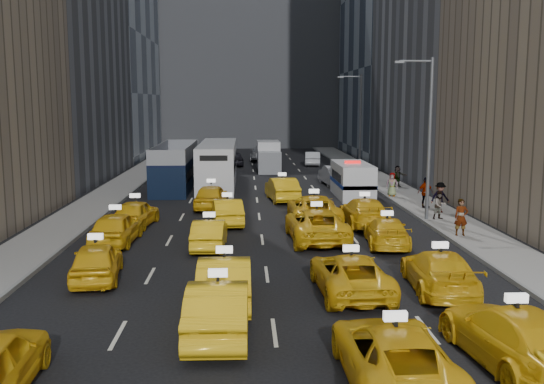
{
  "coord_description": "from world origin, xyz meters",
  "views": [
    {
      "loc": [
        -0.83,
        -20.77,
        6.63
      ],
      "look_at": [
        0.58,
        10.25,
        2.0
      ],
      "focal_mm": 40.0,
      "sensor_mm": 36.0,
      "label": 1
    }
  ],
  "objects_px": {
    "taxi_3": "(514,336)",
    "nypd_van": "(352,180)",
    "pedestrian_0": "(461,217)",
    "box_truck": "(269,157)",
    "taxi_1": "(218,308)",
    "double_decker": "(176,167)",
    "taxi_2": "(394,354)",
    "city_bus": "(218,164)"
  },
  "relations": [
    {
      "from": "taxi_3",
      "to": "box_truck",
      "type": "distance_m",
      "value": 44.21
    },
    {
      "from": "box_truck",
      "to": "pedestrian_0",
      "type": "bearing_deg",
      "value": -78.77
    },
    {
      "from": "double_decker",
      "to": "taxi_2",
      "type": "bearing_deg",
      "value": -72.19
    },
    {
      "from": "nypd_van",
      "to": "city_bus",
      "type": "relative_size",
      "value": 0.46
    },
    {
      "from": "taxi_2",
      "to": "box_truck",
      "type": "bearing_deg",
      "value": -88.89
    },
    {
      "from": "taxi_2",
      "to": "box_truck",
      "type": "relative_size",
      "value": 0.82
    },
    {
      "from": "taxi_3",
      "to": "nypd_van",
      "type": "relative_size",
      "value": 0.87
    },
    {
      "from": "taxi_1",
      "to": "taxi_2",
      "type": "distance_m",
      "value": 5.37
    },
    {
      "from": "taxi_1",
      "to": "box_truck",
      "type": "bearing_deg",
      "value": -93.7
    },
    {
      "from": "nypd_van",
      "to": "double_decker",
      "type": "distance_m",
      "value": 13.79
    },
    {
      "from": "taxi_3",
      "to": "city_bus",
      "type": "distance_m",
      "value": 35.04
    },
    {
      "from": "taxi_1",
      "to": "double_decker",
      "type": "distance_m",
      "value": 30.48
    },
    {
      "from": "taxi_2",
      "to": "pedestrian_0",
      "type": "bearing_deg",
      "value": -115.33
    },
    {
      "from": "nypd_van",
      "to": "pedestrian_0",
      "type": "xyz_separation_m",
      "value": [
        2.99,
        -13.33,
        -0.1
      ]
    },
    {
      "from": "taxi_3",
      "to": "double_decker",
      "type": "bearing_deg",
      "value": -75.37
    },
    {
      "from": "taxi_2",
      "to": "box_truck",
      "type": "distance_m",
      "value": 44.88
    },
    {
      "from": "taxi_1",
      "to": "taxi_3",
      "type": "distance_m",
      "value": 7.92
    },
    {
      "from": "nypd_van",
      "to": "pedestrian_0",
      "type": "distance_m",
      "value": 13.67
    },
    {
      "from": "city_bus",
      "to": "pedestrian_0",
      "type": "xyz_separation_m",
      "value": [
        12.68,
        -19.58,
        -0.63
      ]
    },
    {
      "from": "nypd_van",
      "to": "box_truck",
      "type": "bearing_deg",
      "value": 101.2
    },
    {
      "from": "taxi_2",
      "to": "taxi_3",
      "type": "relative_size",
      "value": 0.98
    },
    {
      "from": "taxi_1",
      "to": "box_truck",
      "type": "distance_m",
      "value": 41.72
    },
    {
      "from": "taxi_1",
      "to": "city_bus",
      "type": "relative_size",
      "value": 0.37
    },
    {
      "from": "taxi_3",
      "to": "nypd_van",
      "type": "bearing_deg",
      "value": -97.42
    },
    {
      "from": "nypd_van",
      "to": "pedestrian_0",
      "type": "height_order",
      "value": "nypd_van"
    },
    {
      "from": "double_decker",
      "to": "taxi_1",
      "type": "bearing_deg",
      "value": -78.41
    },
    {
      "from": "taxi_2",
      "to": "double_decker",
      "type": "bearing_deg",
      "value": -75.59
    },
    {
      "from": "double_decker",
      "to": "pedestrian_0",
      "type": "bearing_deg",
      "value": -45.91
    },
    {
      "from": "taxi_3",
      "to": "pedestrian_0",
      "type": "distance_m",
      "value": 14.78
    },
    {
      "from": "taxi_2",
      "to": "pedestrian_0",
      "type": "relative_size",
      "value": 2.88
    },
    {
      "from": "taxi_1",
      "to": "pedestrian_0",
      "type": "height_order",
      "value": "pedestrian_0"
    },
    {
      "from": "taxi_2",
      "to": "box_truck",
      "type": "xyz_separation_m",
      "value": [
        -1.18,
        44.86,
        0.66
      ]
    },
    {
      "from": "taxi_2",
      "to": "taxi_3",
      "type": "height_order",
      "value": "taxi_3"
    },
    {
      "from": "taxi_2",
      "to": "nypd_van",
      "type": "distance_m",
      "value": 28.8
    },
    {
      "from": "pedestrian_0",
      "to": "box_truck",
      "type": "bearing_deg",
      "value": 109.19
    },
    {
      "from": "nypd_van",
      "to": "box_truck",
      "type": "relative_size",
      "value": 0.97
    },
    {
      "from": "taxi_1",
      "to": "pedestrian_0",
      "type": "relative_size",
      "value": 2.7
    },
    {
      "from": "taxi_2",
      "to": "city_bus",
      "type": "bearing_deg",
      "value": -81.19
    },
    {
      "from": "taxi_1",
      "to": "pedestrian_0",
      "type": "bearing_deg",
      "value": -133.0
    },
    {
      "from": "taxi_2",
      "to": "city_bus",
      "type": "height_order",
      "value": "city_bus"
    },
    {
      "from": "city_bus",
      "to": "box_truck",
      "type": "height_order",
      "value": "city_bus"
    },
    {
      "from": "taxi_3",
      "to": "nypd_van",
      "type": "distance_m",
      "value": 27.64
    }
  ]
}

